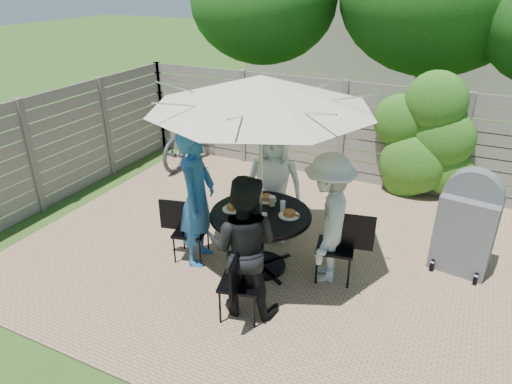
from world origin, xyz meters
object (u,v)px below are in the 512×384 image
at_px(plate_left, 233,208).
at_px(glass_right, 283,206).
at_px(umbrella, 261,92).
at_px(chair_back, 275,216).
at_px(chair_front, 241,296).
at_px(bicycle, 194,136).
at_px(plate_right, 289,214).
at_px(glass_back, 257,198).
at_px(bbq_grill, 467,225).
at_px(coffee_cup, 272,201).
at_px(chair_right, 336,259).
at_px(syrup_jug, 257,205).
at_px(glass_front, 264,219).
at_px(chair_left, 190,242).
at_px(person_front, 243,247).
at_px(plate_front, 254,225).
at_px(person_left, 197,199).
at_px(patio_table, 260,230).
at_px(glass_left, 238,209).
at_px(plate_back, 267,198).
at_px(person_back, 274,184).
at_px(person_right, 328,219).

bearing_deg(plate_left, glass_right, 21.82).
relative_size(umbrella, chair_back, 3.69).
distance_m(chair_front, bicycle, 4.85).
distance_m(plate_right, glass_back, 0.53).
xyz_separation_m(chair_back, bbq_grill, (2.55, 0.20, 0.38)).
relative_size(glass_right, coffee_cup, 1.17).
relative_size(chair_front, chair_right, 0.99).
height_order(plate_right, syrup_jug, syrup_jug).
bearing_deg(glass_front, bicycle, 134.03).
height_order(chair_left, person_front, person_front).
height_order(chair_right, plate_front, chair_right).
bearing_deg(plate_left, person_left, -167.79).
xyz_separation_m(syrup_jug, bbq_grill, (2.41, 1.10, -0.27)).
height_order(patio_table, person_left, person_left).
bearing_deg(glass_right, plate_left, -158.18).
bearing_deg(glass_left, bbq_grill, 26.69).
bearing_deg(syrup_jug, umbrella, -27.60).
bearing_deg(chair_back, glass_back, -8.91).
relative_size(plate_back, bbq_grill, 0.19).
height_order(patio_table, chair_left, chair_left).
bearing_deg(person_left, patio_table, -90.00).
xyz_separation_m(chair_back, coffee_cup, (0.26, -0.71, 0.63)).
height_order(chair_back, plate_right, plate_right).
relative_size(person_left, chair_front, 1.98).
bearing_deg(bicycle, chair_front, -51.39).
xyz_separation_m(chair_back, person_left, (-0.61, -1.12, 0.67)).
bearing_deg(syrup_jug, coffee_cup, 58.95).
distance_m(glass_back, bbq_grill, 2.67).
relative_size(plate_front, syrup_jug, 1.62).
xyz_separation_m(person_back, syrup_jug, (0.11, -0.78, 0.06)).
relative_size(chair_front, plate_right, 3.57).
distance_m(patio_table, person_left, 0.90).
bearing_deg(chair_front, chair_left, 43.39).
bearing_deg(chair_left, bicycle, 107.57).
height_order(chair_front, plate_right, chair_front).
bearing_deg(chair_back, person_back, -0.40).
xyz_separation_m(chair_left, plate_back, (0.87, 0.56, 0.59)).
height_order(person_right, bbq_grill, person_right).
xyz_separation_m(chair_back, plate_left, (-0.15, -1.02, 0.59)).
bearing_deg(chair_left, person_right, -1.78).
relative_size(chair_back, person_left, 0.45).
height_order(chair_left, plate_front, plate_front).
xyz_separation_m(plate_right, coffee_cup, (-0.30, 0.16, 0.04)).
distance_m(person_front, plate_back, 1.19).
distance_m(chair_left, bicycle, 3.59).
bearing_deg(bicycle, chair_left, -58.38).
relative_size(chair_left, plate_left, 3.28).
height_order(person_left, person_right, person_left).
relative_size(chair_left, glass_right, 6.10).
relative_size(glass_front, bbq_grill, 0.10).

